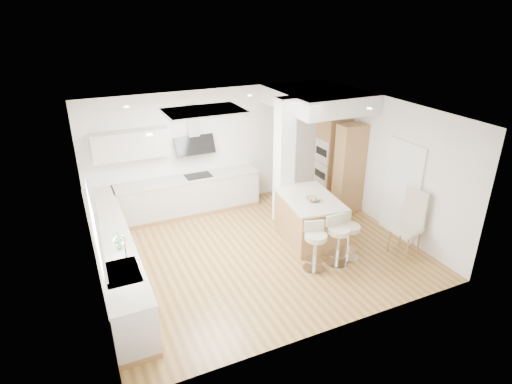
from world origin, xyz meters
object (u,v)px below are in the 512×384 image
peninsula (308,218)px  bar_stool_a (315,244)px  bar_stool_b (338,238)px  dining_chair (410,220)px  bar_stool_c (348,235)px

peninsula → bar_stool_a: size_ratio=1.77×
bar_stool_b → peninsula: bearing=89.3°
bar_stool_a → bar_stool_b: 0.49m
peninsula → dining_chair: dining_chair is taller
peninsula → dining_chair: bearing=-32.0°
peninsula → bar_stool_a: 1.12m
peninsula → bar_stool_c: bearing=-66.2°
bar_stool_a → dining_chair: size_ratio=0.73×
bar_stool_a → dining_chair: (2.02, -0.22, 0.16)m
peninsula → bar_stool_c: size_ratio=1.82×
bar_stool_c → dining_chair: (1.25, -0.27, 0.18)m
dining_chair → peninsula: bearing=126.3°
bar_stool_c → dining_chair: bearing=-26.6°
peninsula → dining_chair: 1.99m
peninsula → bar_stool_a: (-0.47, -1.01, 0.05)m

